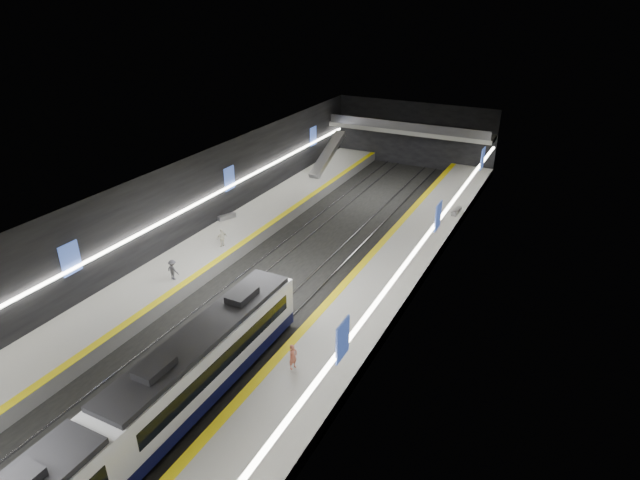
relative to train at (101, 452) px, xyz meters
The scene contains 23 objects.
ground 17.78m from the train, 98.15° to the left, with size 70.00×70.00×0.00m, color black.
ceiling 18.57m from the train, 98.15° to the left, with size 20.00×70.00×0.04m, color beige.
wall_left 21.55m from the train, 125.59° to the left, with size 0.04×70.00×8.00m, color black.
wall_right 19.09m from the train, 66.76° to the left, with size 0.04×70.00×8.00m, color black.
wall_back 52.55m from the train, 92.73° to the left, with size 20.00×0.04×8.00m, color black.
platform_left 20.20m from the train, 119.80° to the left, with size 5.00×70.00×1.00m, color slate.
tile_surface_left 20.16m from the train, 119.80° to the left, with size 5.00×70.00×0.02m, color #9B9B96.
tactile_strip_left 19.16m from the train, 114.07° to the left, with size 0.60×70.00×0.02m, color yellow.
platform_right 18.24m from the train, 74.02° to the left, with size 5.00×70.00×1.00m, color slate.
tile_surface_right 18.20m from the train, 74.02° to the left, with size 5.00×70.00×0.02m, color #9B9B96.
tactile_strip_right 17.73m from the train, 80.89° to the left, with size 0.60×70.00×0.02m, color yellow.
rails 17.77m from the train, 98.15° to the left, with size 6.52×70.00×0.12m.
train is the anchor object (origin of this frame).
ad_posters 18.77m from the train, 97.71° to the left, with size 19.94×53.50×2.20m.
cove_light_left 21.42m from the train, 125.16° to the left, with size 0.25×68.60×0.12m, color white.
cove_light_right 19.00m from the train, 67.32° to the left, with size 0.25×68.60×0.12m, color white.
mezzanine_bridge 50.53m from the train, 92.84° to the left, with size 20.00×3.00×1.50m.
escalator 44.61m from the train, 102.96° to the left, with size 1.20×8.00×0.60m, color #99999E.
bench_left_far 28.68m from the train, 114.75° to the left, with size 0.49×1.77×0.43m, color #99999E.
bench_right_far 37.70m from the train, 79.49° to the left, with size 0.50×1.79×0.44m, color #99999E.
passenger_right_a 10.90m from the train, 67.95° to the left, with size 0.58×0.38×1.59m, color #CD694C.
passenger_left_a 22.88m from the train, 112.82° to the left, with size 0.95×0.40×1.62m, color silver.
passenger_left_b 17.42m from the train, 120.65° to the left, with size 1.03×0.59×1.59m, color #45444D.
Camera 1 is at (18.96, -28.51, 21.00)m, focal length 30.00 mm.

